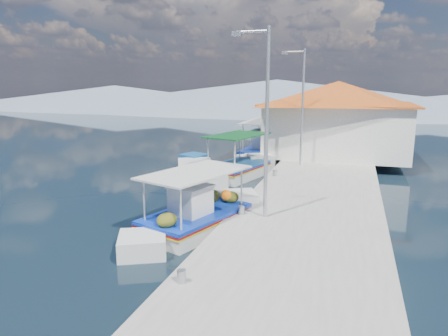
% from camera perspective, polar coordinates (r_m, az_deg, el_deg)
% --- Properties ---
extents(ground, '(160.00, 160.00, 0.00)m').
position_cam_1_polar(ground, '(13.77, -15.56, -9.19)').
color(ground, black).
rests_on(ground, ground).
extents(quay, '(5.00, 44.00, 0.50)m').
position_cam_1_polar(quay, '(17.35, 12.66, -3.79)').
color(quay, '#ABA9A0').
rests_on(quay, ground).
extents(bollards, '(0.20, 17.20, 0.30)m').
position_cam_1_polar(bollards, '(16.82, 5.34, -2.62)').
color(bollards, '#A5A8AD').
rests_on(bollards, quay).
extents(main_caique, '(3.34, 6.41, 2.22)m').
position_cam_1_polar(main_caique, '(13.79, -3.88, -6.85)').
color(main_caique, silver).
rests_on(main_caique, ground).
extents(caique_green_canopy, '(3.13, 6.39, 2.48)m').
position_cam_1_polar(caique_green_canopy, '(21.23, 1.86, -0.29)').
color(caique_green_canopy, silver).
rests_on(caique_green_canopy, ground).
extents(caique_blue_hull, '(3.31, 5.43, 1.06)m').
position_cam_1_polar(caique_blue_hull, '(21.48, -3.83, -0.40)').
color(caique_blue_hull, '#185290').
rests_on(caique_blue_hull, ground).
extents(caique_far, '(2.50, 7.74, 2.71)m').
position_cam_1_polar(caique_far, '(26.15, 5.68, 2.27)').
color(caique_far, silver).
rests_on(caique_far, ground).
extents(harbor_building, '(10.49, 10.49, 4.40)m').
position_cam_1_polar(harbor_building, '(25.78, 15.42, 6.86)').
color(harbor_building, white).
rests_on(harbor_building, quay).
extents(lamp_post_near, '(1.21, 0.14, 6.00)m').
position_cam_1_polar(lamp_post_near, '(13.00, 5.58, 7.42)').
color(lamp_post_near, '#A5A8AD').
rests_on(lamp_post_near, quay).
extents(lamp_post_far, '(1.21, 0.14, 6.00)m').
position_cam_1_polar(lamp_post_far, '(21.87, 10.63, 9.08)').
color(lamp_post_far, '#A5A8AD').
rests_on(lamp_post_far, quay).
extents(mountain_ridge, '(171.40, 96.00, 5.50)m').
position_cam_1_polar(mountain_ridge, '(66.74, 17.26, 8.96)').
color(mountain_ridge, slate).
rests_on(mountain_ridge, ground).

